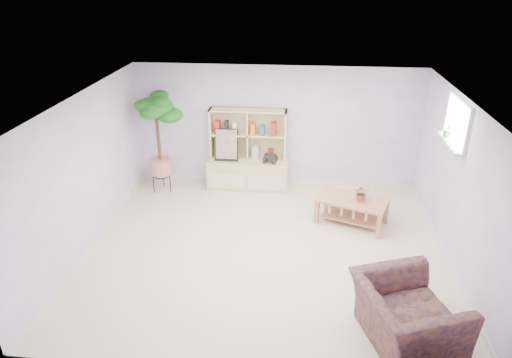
# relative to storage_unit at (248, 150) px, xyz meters

# --- Properties ---
(floor) EXTENTS (5.50, 5.00, 0.01)m
(floor) POSITION_rel_storage_unit_xyz_m (0.54, -2.24, -0.79)
(floor) COLOR beige
(floor) RESTS_ON ground
(ceiling) EXTENTS (5.50, 5.00, 0.01)m
(ceiling) POSITION_rel_storage_unit_xyz_m (0.54, -2.24, 1.61)
(ceiling) COLOR silver
(ceiling) RESTS_ON walls
(walls) EXTENTS (5.51, 5.01, 2.40)m
(walls) POSITION_rel_storage_unit_xyz_m (0.54, -2.24, 0.41)
(walls) COLOR #B7B1D5
(walls) RESTS_ON floor
(baseboard) EXTENTS (5.50, 5.00, 0.10)m
(baseboard) POSITION_rel_storage_unit_xyz_m (0.54, -2.24, -0.74)
(baseboard) COLOR silver
(baseboard) RESTS_ON floor
(window) EXTENTS (0.10, 0.98, 0.68)m
(window) POSITION_rel_storage_unit_xyz_m (3.27, -1.64, 1.21)
(window) COLOR silver
(window) RESTS_ON walls
(window_sill) EXTENTS (0.14, 1.00, 0.04)m
(window_sill) POSITION_rel_storage_unit_xyz_m (3.21, -1.64, 0.89)
(window_sill) COLOR silver
(window_sill) RESTS_ON walls
(storage_unit) EXTENTS (1.59, 0.54, 1.59)m
(storage_unit) POSITION_rel_storage_unit_xyz_m (0.00, 0.00, 0.00)
(storage_unit) COLOR #D8BA8D
(storage_unit) RESTS_ON floor
(poster) EXTENTS (0.46, 0.11, 0.64)m
(poster) POSITION_rel_storage_unit_xyz_m (-0.41, -0.06, 0.12)
(poster) COLOR yellow
(poster) RESTS_ON storage_unit
(toy_truck) EXTENTS (0.37, 0.29, 0.18)m
(toy_truck) POSITION_rel_storage_unit_xyz_m (0.45, -0.08, -0.11)
(toy_truck) COLOR black
(toy_truck) RESTS_ON storage_unit
(coffee_table) EXTENTS (1.28, 0.99, 0.47)m
(coffee_table) POSITION_rel_storage_unit_xyz_m (1.94, -1.24, -0.56)
(coffee_table) COLOR #A05F3E
(coffee_table) RESTS_ON floor
(table_plant) EXTENTS (0.30, 0.27, 0.29)m
(table_plant) POSITION_rel_storage_unit_xyz_m (2.07, -1.29, -0.19)
(table_plant) COLOR #1F6919
(table_plant) RESTS_ON coffee_table
(floor_tree) EXTENTS (0.94, 0.94, 1.97)m
(floor_tree) POSITION_rel_storage_unit_xyz_m (-1.66, -0.32, 0.19)
(floor_tree) COLOR #115614
(floor_tree) RESTS_ON floor
(armchair) EXTENTS (1.35, 1.44, 0.87)m
(armchair) POSITION_rel_storage_unit_xyz_m (2.31, -3.97, -0.36)
(armchair) COLOR #0D1037
(armchair) RESTS_ON floor
(sill_plant) EXTENTS (0.13, 0.11, 0.22)m
(sill_plant) POSITION_rel_storage_unit_xyz_m (3.21, -1.44, 1.01)
(sill_plant) COLOR #115614
(sill_plant) RESTS_ON window_sill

